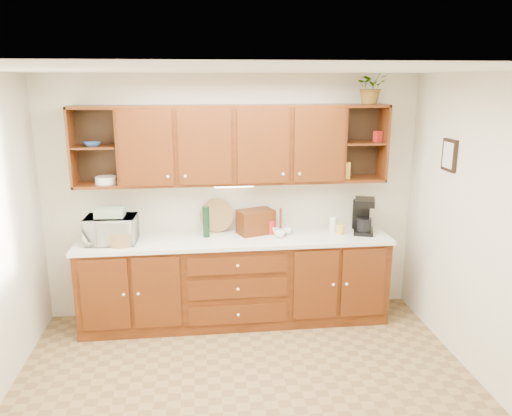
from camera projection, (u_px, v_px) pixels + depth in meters
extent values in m
plane|color=olive|center=(250.00, 403.00, 4.03)|extent=(4.00, 4.00, 0.00)
plane|color=white|center=(249.00, 70.00, 3.38)|extent=(4.00, 4.00, 0.00)
plane|color=beige|center=(233.00, 197.00, 5.39)|extent=(4.00, 0.00, 4.00)
plane|color=beige|center=(501.00, 241.00, 3.94)|extent=(0.00, 3.50, 3.50)
cube|color=#351506|center=(235.00, 281.00, 5.32)|extent=(3.20, 0.60, 0.90)
cube|color=silver|center=(235.00, 240.00, 5.19)|extent=(3.24, 0.64, 0.04)
cube|color=#351506|center=(233.00, 145.00, 5.09)|extent=(2.30, 0.33, 0.80)
cube|color=black|center=(97.00, 145.00, 5.08)|extent=(0.45, 0.02, 0.80)
cube|color=black|center=(359.00, 141.00, 5.39)|extent=(0.45, 0.02, 0.80)
cube|color=#351506|center=(94.00, 147.00, 4.93)|extent=(0.43, 0.30, 0.02)
cube|color=#351506|center=(363.00, 143.00, 5.24)|extent=(0.43, 0.30, 0.02)
cube|color=#351506|center=(365.00, 106.00, 5.15)|extent=(0.45, 0.33, 0.03)
cube|color=white|center=(234.00, 186.00, 5.14)|extent=(0.40, 0.05, 0.02)
cube|color=black|center=(449.00, 155.00, 4.66)|extent=(0.03, 0.24, 0.30)
cylinder|color=olive|center=(122.00, 238.00, 4.95)|extent=(0.32, 0.32, 0.13)
imported|color=beige|center=(111.00, 230.00, 4.99)|extent=(0.51, 0.35, 0.27)
cube|color=#CBBE5F|center=(110.00, 212.00, 4.95)|extent=(0.29, 0.22, 0.08)
cylinder|color=black|center=(206.00, 222.00, 5.17)|extent=(0.09, 0.09, 0.32)
cylinder|color=olive|center=(217.00, 230.00, 5.40)|extent=(0.37, 0.11, 0.36)
cube|color=#351506|center=(256.00, 222.00, 5.30)|extent=(0.42, 0.34, 0.26)
cylinder|color=#351506|center=(281.00, 222.00, 5.24)|extent=(0.02, 0.02, 0.29)
cylinder|color=#351506|center=(280.00, 234.00, 5.27)|extent=(0.12, 0.12, 0.02)
imported|color=white|center=(287.00, 230.00, 5.29)|extent=(0.14, 0.14, 0.09)
imported|color=white|center=(274.00, 230.00, 5.31)|extent=(0.14, 0.14, 0.09)
imported|color=white|center=(280.00, 233.00, 5.19)|extent=(0.14, 0.14, 0.09)
cylinder|color=#B01C19|center=(271.00, 227.00, 5.31)|extent=(0.14, 0.14, 0.14)
cylinder|color=white|center=(333.00, 224.00, 5.40)|extent=(0.10, 0.10, 0.16)
cylinder|color=gold|center=(340.00, 229.00, 5.30)|extent=(0.10, 0.10, 0.10)
cube|color=black|center=(363.00, 231.00, 5.34)|extent=(0.27, 0.31, 0.04)
cube|color=black|center=(361.00, 214.00, 5.39)|extent=(0.19, 0.11, 0.32)
cube|color=black|center=(365.00, 202.00, 5.25)|extent=(0.27, 0.31, 0.07)
cylinder|color=black|center=(364.00, 225.00, 5.30)|extent=(0.19, 0.19, 0.14)
imported|color=#284C94|center=(92.00, 144.00, 4.89)|extent=(0.21, 0.21, 0.04)
cylinder|color=white|center=(106.00, 180.00, 5.02)|extent=(0.24, 0.24, 0.07)
cube|color=gold|center=(345.00, 170.00, 5.26)|extent=(0.11, 0.09, 0.17)
cube|color=#B01C19|center=(378.00, 137.00, 5.22)|extent=(0.09, 0.09, 0.11)
imported|color=#999999|center=(371.00, 86.00, 5.04)|extent=(0.38, 0.34, 0.36)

